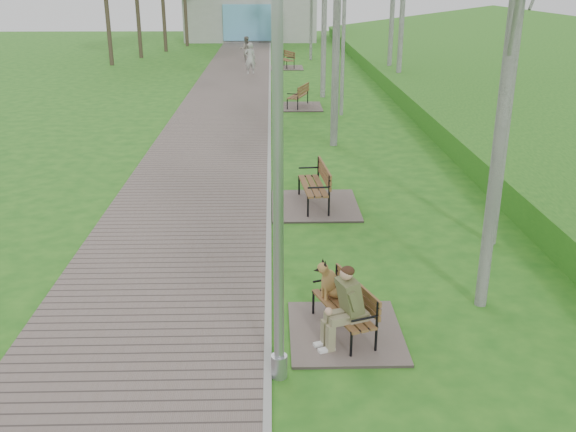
% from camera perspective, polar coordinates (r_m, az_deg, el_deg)
% --- Properties ---
extents(walkway, '(3.50, 67.00, 0.04)m').
position_cam_1_polar(walkway, '(23.48, -5.97, 8.80)').
color(walkway, '#74645E').
rests_on(walkway, ground).
extents(kerb, '(0.10, 67.00, 0.05)m').
position_cam_1_polar(kerb, '(23.41, -1.64, 8.88)').
color(kerb, '#999993').
rests_on(kerb, ground).
extents(building_north, '(10.00, 5.20, 4.00)m').
position_cam_1_polar(building_north, '(52.49, -3.33, 17.50)').
color(building_north, '#9E9E99').
rests_on(building_north, ground).
extents(bench_main, '(1.59, 1.76, 1.38)m').
position_cam_1_polar(bench_main, '(9.06, 4.70, -8.42)').
color(bench_main, '#74645E').
rests_on(bench_main, ground).
extents(bench_second, '(1.89, 2.10, 1.16)m').
position_cam_1_polar(bench_second, '(14.07, 2.27, 1.70)').
color(bench_second, '#74645E').
rests_on(bench_second, ground).
extents(bench_third, '(1.77, 1.96, 1.09)m').
position_cam_1_polar(bench_third, '(25.11, 0.88, 10.09)').
color(bench_third, '#74645E').
rests_on(bench_third, ground).
extents(bench_far, '(1.84, 2.05, 1.13)m').
position_cam_1_polar(bench_far, '(36.21, -0.23, 13.34)').
color(bench_far, '#74645E').
rests_on(bench_far, ground).
extents(lamp_post_near, '(0.21, 0.21, 5.34)m').
position_cam_1_polar(lamp_post_near, '(7.25, -0.88, 2.35)').
color(lamp_post_near, '#9FA2A7').
rests_on(lamp_post_near, ground).
extents(lamp_post_second, '(0.21, 0.21, 5.48)m').
position_cam_1_polar(lamp_post_second, '(21.55, -1.09, 14.70)').
color(lamp_post_second, '#9FA2A7').
rests_on(lamp_post_second, ground).
extents(lamp_post_third, '(0.20, 0.20, 5.30)m').
position_cam_1_polar(lamp_post_third, '(27.30, -1.13, 15.75)').
color(lamp_post_third, '#9FA2A7').
rests_on(lamp_post_third, ground).
extents(lamp_post_far, '(0.23, 0.23, 5.94)m').
position_cam_1_polar(lamp_post_far, '(45.56, -1.07, 18.06)').
color(lamp_post_far, '#9FA2A7').
rests_on(lamp_post_far, ground).
extents(pedestrian_near, '(0.67, 0.53, 1.59)m').
position_cam_1_polar(pedestrian_near, '(33.84, -3.39, 13.80)').
color(pedestrian_near, beige).
rests_on(pedestrian_near, ground).
extents(pedestrian_far, '(0.77, 0.64, 1.46)m').
position_cam_1_polar(pedestrian_far, '(38.98, -3.75, 14.58)').
color(pedestrian_far, gray).
rests_on(pedestrian_far, ground).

